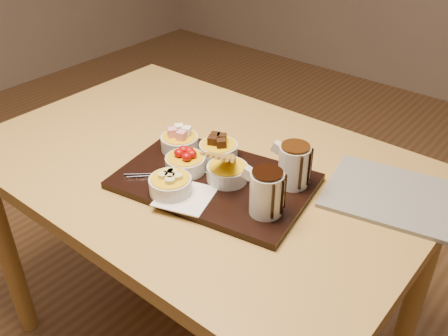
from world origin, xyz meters
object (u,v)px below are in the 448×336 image
Objects in this scene: bowl_strawberries at (185,164)px; pitcher_dark_chocolate at (266,193)px; serving_board at (215,181)px; dining_table at (200,191)px; newspaper at (393,195)px; pitcher_milk_chocolate at (294,166)px.

bowl_strawberries is 0.99× the size of pitcher_dark_chocolate.
serving_board is at bearing 13.78° from bowl_strawberries.
bowl_strawberries is 0.25m from pitcher_dark_chocolate.
bowl_strawberries is (0.02, -0.08, 0.14)m from dining_table.
pitcher_dark_chocolate reaches higher than serving_board.
serving_board is 0.19m from pitcher_dark_chocolate.
serving_board is 0.43m from newspaper.
pitcher_dark_chocolate is 1.00× the size of pitcher_milk_chocolate.
dining_table is at bearing 107.49° from bowl_strawberries.
pitcher_dark_chocolate is at bearing -19.98° from serving_board.
pitcher_milk_chocolate is (-0.01, 0.13, 0.00)m from pitcher_dark_chocolate.
pitcher_milk_chocolate is at bearing 85.60° from pitcher_dark_chocolate.
dining_table is 11.91× the size of pitcher_milk_chocolate.
pitcher_milk_chocolate is (0.26, 0.04, 0.17)m from dining_table.
pitcher_dark_chocolate is (0.28, -0.09, 0.17)m from dining_table.
serving_board is at bearing -158.20° from pitcher_milk_chocolate.
serving_board reaches higher than dining_table.
bowl_strawberries is 0.50m from newspaper.
dining_table is 0.16m from bowl_strawberries.
pitcher_milk_chocolate is at bearing -159.87° from newspaper.
dining_table is 3.97× the size of newspaper.
newspaper is at bearing 29.30° from bowl_strawberries.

